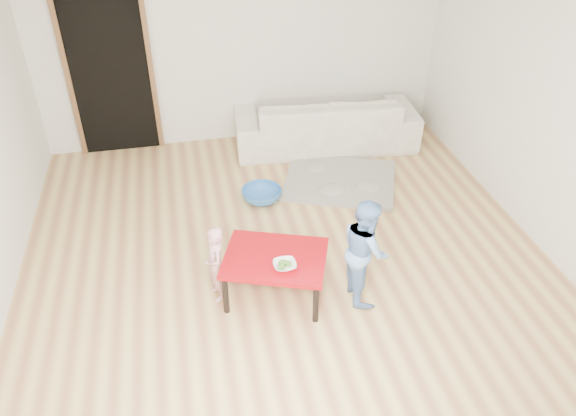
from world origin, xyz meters
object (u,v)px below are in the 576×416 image
object	(u,v)px
sofa	(325,121)
basin	(262,195)
bowl	(285,265)
child_pink	(216,264)
red_table	(275,276)
child_blue	(365,250)

from	to	relation	value
sofa	basin	world-z (taller)	sofa
bowl	child_pink	bearing A→B (deg)	156.95
sofa	basin	bearing A→B (deg)	52.00
basin	red_table	bearing A→B (deg)	-94.98
basin	child_pink	bearing A→B (deg)	-114.04
sofa	child_pink	xyz separation A→B (m)	(-1.66, -2.55, 0.03)
red_table	child_blue	world-z (taller)	child_blue
bowl	basin	xyz separation A→B (m)	(0.08, 1.66, -0.39)
red_table	basin	size ratio (longest dim) A/B	1.94
sofa	red_table	world-z (taller)	sofa
sofa	bowl	size ratio (longest dim) A/B	11.91
bowl	child_blue	size ratio (longest dim) A/B	0.19
sofa	bowl	bearing A→B (deg)	72.71
sofa	child_blue	world-z (taller)	child_blue
child_pink	child_blue	distance (m)	1.28
child_blue	basin	world-z (taller)	child_blue
child_pink	child_blue	size ratio (longest dim) A/B	0.74
child_pink	child_blue	bearing A→B (deg)	71.24
bowl	child_pink	world-z (taller)	child_pink
child_blue	bowl	bearing A→B (deg)	91.96
child_blue	basin	size ratio (longest dim) A/B	2.21
red_table	basin	bearing A→B (deg)	85.02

